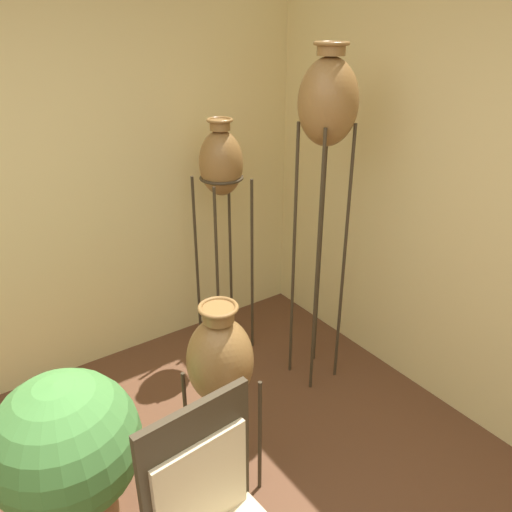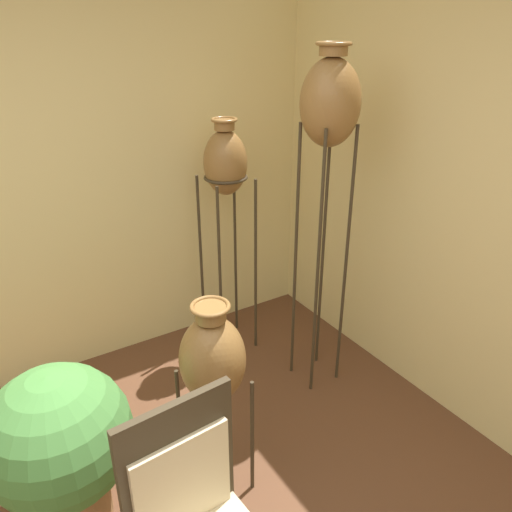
{
  "view_description": "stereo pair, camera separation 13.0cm",
  "coord_description": "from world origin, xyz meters",
  "px_view_note": "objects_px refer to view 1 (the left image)",
  "views": [
    {
      "loc": [
        -0.27,
        -0.91,
        2.22
      ],
      "look_at": [
        1.23,
        1.23,
        0.99
      ],
      "focal_mm": 35.0,
      "sensor_mm": 36.0,
      "label": 1
    },
    {
      "loc": [
        -0.16,
        -0.98,
        2.22
      ],
      "look_at": [
        1.23,
        1.23,
        0.99
      ],
      "focal_mm": 35.0,
      "sensor_mm": 36.0,
      "label": 2
    }
  ],
  "objects_px": {
    "vase_stand_tall": "(328,110)",
    "vase_stand_short": "(220,361)",
    "potted_plant": "(67,451)",
    "vase_stand_medium": "(221,168)"
  },
  "relations": [
    {
      "from": "vase_stand_medium",
      "to": "potted_plant",
      "type": "bearing_deg",
      "value": -147.43
    },
    {
      "from": "potted_plant",
      "to": "vase_stand_short",
      "type": "bearing_deg",
      "value": -15.21
    },
    {
      "from": "vase_stand_tall",
      "to": "vase_stand_short",
      "type": "distance_m",
      "value": 1.46
    },
    {
      "from": "vase_stand_medium",
      "to": "vase_stand_short",
      "type": "distance_m",
      "value": 1.39
    },
    {
      "from": "vase_stand_short",
      "to": "potted_plant",
      "type": "distance_m",
      "value": 0.78
    },
    {
      "from": "vase_stand_short",
      "to": "potted_plant",
      "type": "relative_size",
      "value": 1.27
    },
    {
      "from": "vase_stand_medium",
      "to": "vase_stand_short",
      "type": "bearing_deg",
      "value": -122.5
    },
    {
      "from": "vase_stand_tall",
      "to": "vase_stand_medium",
      "type": "height_order",
      "value": "vase_stand_tall"
    },
    {
      "from": "vase_stand_short",
      "to": "vase_stand_tall",
      "type": "bearing_deg",
      "value": 23.51
    },
    {
      "from": "vase_stand_tall",
      "to": "potted_plant",
      "type": "xyz_separation_m",
      "value": [
        -1.68,
        -0.24,
        -1.3
      ]
    }
  ]
}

